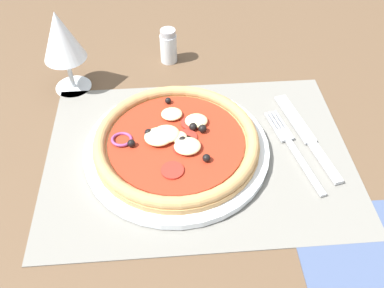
{
  "coord_description": "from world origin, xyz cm",
  "views": [
    {
      "loc": [
        -4.21,
        -41.64,
        46.48
      ],
      "look_at": [
        -0.98,
        0.0,
        2.52
      ],
      "focal_mm": 38.08,
      "sensor_mm": 36.0,
      "label": 1
    }
  ],
  "objects": [
    {
      "name": "plate",
      "position": [
        -3.28,
        0.7,
        0.96
      ],
      "size": [
        28.09,
        28.09,
        1.12
      ],
      "primitive_type": "cylinder",
      "color": "white",
      "rests_on": "placemat"
    },
    {
      "name": "wine_glass",
      "position": [
        -21.13,
        18.28,
        10.17
      ],
      "size": [
        7.2,
        7.2,
        14.9
      ],
      "color": "silver",
      "rests_on": "ground_plane"
    },
    {
      "name": "pizza",
      "position": [
        -3.3,
        0.74,
        2.62
      ],
      "size": [
        24.98,
        24.98,
        2.59
      ],
      "color": "tan",
      "rests_on": "plate"
    },
    {
      "name": "fork",
      "position": [
        14.5,
        0.32,
        0.62
      ],
      "size": [
        5.28,
        17.91,
        0.44
      ],
      "rotation": [
        0.0,
        0.0,
        1.78
      ],
      "color": "#B2B5BA",
      "rests_on": "placemat"
    },
    {
      "name": "ground_plane",
      "position": [
        0.0,
        0.0,
        -1.2
      ],
      "size": [
        190.0,
        140.0,
        2.4
      ],
      "primitive_type": "cube",
      "color": "brown"
    },
    {
      "name": "knife",
      "position": [
        17.39,
        2.43,
        0.65
      ],
      "size": [
        5.76,
        19.91,
        0.62
      ],
      "rotation": [
        0.0,
        0.0,
        1.78
      ],
      "color": "#B2B5BA",
      "rests_on": "placemat"
    },
    {
      "name": "pepper_shaker",
      "position": [
        -3.53,
        25.25,
        3.25
      ],
      "size": [
        3.2,
        3.2,
        6.7
      ],
      "color": "silver",
      "rests_on": "ground_plane"
    },
    {
      "name": "napkin",
      "position": [
        18.8,
        -17.53,
        0.18
      ],
      "size": [
        15.75,
        14.2,
        0.36
      ],
      "primitive_type": "cube",
      "rotation": [
        0.0,
        0.0,
        -0.01
      ],
      "color": "#425175",
      "rests_on": "ground_plane"
    },
    {
      "name": "placemat",
      "position": [
        0.0,
        0.0,
        0.2
      ],
      "size": [
        46.29,
        33.67,
        0.4
      ],
      "primitive_type": "cube",
      "color": "slate",
      "rests_on": "ground_plane"
    }
  ]
}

